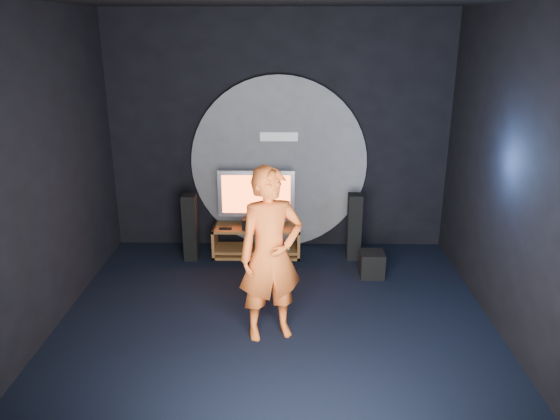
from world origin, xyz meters
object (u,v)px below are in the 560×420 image
Objects in this scene: tower_speaker_left at (190,228)px; player at (271,255)px; media_console at (257,243)px; tv at (256,196)px; subwoofer at (372,264)px; tower_speaker_right at (354,227)px.

player reaches higher than tower_speaker_left.
media_console is at bearing 79.22° from player.
tv is at bearing 79.20° from player.
tower_speaker_left reaches higher than media_console.
player is at bearing -82.82° from media_console.
media_console is 3.64× the size of subwoofer.
media_console is at bearing 9.85° from tower_speaker_left.
subwoofer is 0.18× the size of player.
media_console is 1.31× the size of tower_speaker_left.
subwoofer is at bearing -11.95° from tower_speaker_left.
tower_speaker_left reaches higher than subwoofer.
tv is 3.16× the size of subwoofer.
tv is at bearing 96.42° from media_console.
tv reaches higher than tower_speaker_left.
player reaches higher than subwoofer.
tower_speaker_right is at bearing 106.95° from subwoofer.
tv is 1.06m from tower_speaker_left.
media_console is 2.34m from player.
tv reaches higher than tower_speaker_right.
tower_speaker_left is 2.42m from player.
tower_speaker_right is (2.37, 0.07, 0.00)m from tower_speaker_left.
tower_speaker_left is (-0.95, -0.17, 0.30)m from media_console.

